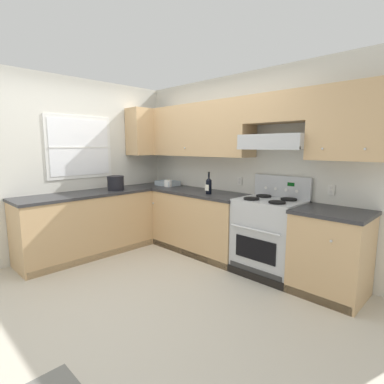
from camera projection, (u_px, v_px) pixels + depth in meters
ground_plane at (139, 281)px, 3.50m from camera, size 7.04×7.04×0.00m
wall_back at (245, 153)px, 4.08m from camera, size 4.68×0.57×2.55m
wall_left at (88, 161)px, 4.56m from camera, size 0.47×4.00×2.55m
counter_back_run at (213, 225)px, 4.26m from camera, size 3.60×0.65×0.91m
counter_left_run at (87, 224)px, 4.29m from camera, size 0.63×1.91×0.91m
stove at (269, 236)px, 3.64m from camera, size 0.76×0.62×1.20m
wine_bottle at (209, 185)px, 4.11m from camera, size 0.08×0.08×0.31m
bowl at (167, 184)px, 5.04m from camera, size 0.37×0.27×0.08m
bucket at (116, 183)px, 4.48m from camera, size 0.26×0.26×0.21m
paper_towel_roll at (168, 183)px, 4.88m from camera, size 0.13×0.13×0.11m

